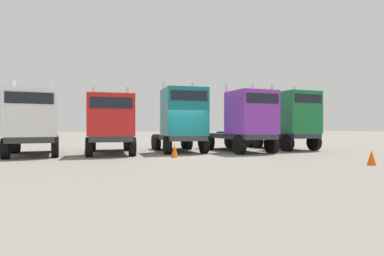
{
  "coord_description": "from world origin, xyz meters",
  "views": [
    {
      "loc": [
        -5.12,
        -15.56,
        1.53
      ],
      "look_at": [
        1.21,
        3.49,
        1.49
      ],
      "focal_mm": 29.33,
      "sensor_mm": 36.0,
      "label": 1
    }
  ],
  "objects": [
    {
      "name": "traffic_cone_near",
      "position": [
        5.79,
        -5.82,
        0.31
      ],
      "size": [
        0.36,
        0.36,
        0.62
      ],
      "primitive_type": "cone",
      "color": "#F2590C",
      "rests_on": "ground"
    },
    {
      "name": "semi_truck_purple",
      "position": [
        4.04,
        1.69,
        1.91
      ],
      "size": [
        2.93,
        6.53,
        4.28
      ],
      "rotation": [
        0.0,
        0.0,
        -1.51
      ],
      "color": "#333338",
      "rests_on": "ground"
    },
    {
      "name": "traffic_cone_mid",
      "position": [
        -0.96,
        -0.21,
        0.35
      ],
      "size": [
        0.36,
        0.36,
        0.7
      ],
      "primitive_type": "cone",
      "color": "#F2590C",
      "rests_on": "ground"
    },
    {
      "name": "semi_truck_teal",
      "position": [
        0.31,
        2.8,
        2.01
      ],
      "size": [
        2.8,
        5.95,
        4.43
      ],
      "rotation": [
        0.0,
        0.0,
        -1.62
      ],
      "color": "#333338",
      "rests_on": "ground"
    },
    {
      "name": "semi_truck_green",
      "position": [
        7.99,
        2.58,
        2.02
      ],
      "size": [
        2.83,
        5.86,
        4.48
      ],
      "rotation": [
        0.0,
        0.0,
        -1.52
      ],
      "color": "#333338",
      "rests_on": "ground"
    },
    {
      "name": "ground",
      "position": [
        0.0,
        0.0,
        0.0
      ],
      "size": [
        200.0,
        200.0,
        0.0
      ],
      "primitive_type": "plane",
      "color": "slate"
    },
    {
      "name": "semi_truck_white",
      "position": [
        -7.91,
        2.83,
        1.8
      ],
      "size": [
        3.02,
        6.09,
        4.06
      ],
      "rotation": [
        0.0,
        0.0,
        -1.49
      ],
      "color": "#333338",
      "rests_on": "ground"
    },
    {
      "name": "semi_truck_red",
      "position": [
        -3.9,
        2.64,
        1.71
      ],
      "size": [
        2.86,
        6.43,
        3.9
      ],
      "rotation": [
        0.0,
        0.0,
        -1.62
      ],
      "color": "#333338",
      "rests_on": "ground"
    }
  ]
}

